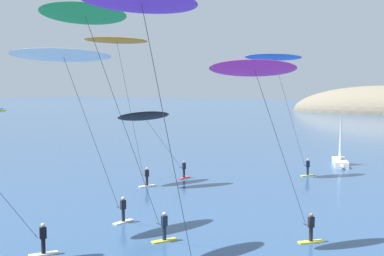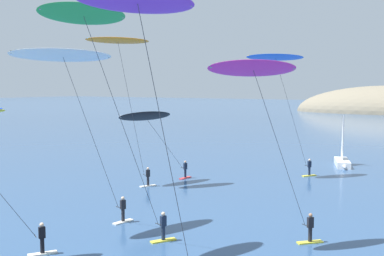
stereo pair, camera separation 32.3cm
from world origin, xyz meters
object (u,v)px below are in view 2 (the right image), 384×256
Objects in this scene: kitesurfer_magenta at (258,83)px; kitesurfer_blue at (278,65)px; kitesurfer_green at (91,35)px; kitesurfer_orange at (120,52)px; kitesurfer_black at (149,121)px; kitesurfer_white at (67,66)px; sailboat_near at (343,161)px; kitesurfer_purple at (144,29)px.

kitesurfer_blue reaches higher than kitesurfer_magenta.
kitesurfer_green is 16.91m from kitesurfer_orange.
kitesurfer_orange is at bearing -102.89° from kitesurfer_black.
kitesurfer_orange is at bearing 116.42° from kitesurfer_white.
kitesurfer_black is at bearing -123.28° from sailboat_near.
kitesurfer_blue reaches higher than kitesurfer_black.
kitesurfer_magenta is 19.54m from kitesurfer_black.
sailboat_near is 0.45× the size of kitesurfer_orange.
kitesurfer_white is (-10.72, -3.22, 1.00)m from kitesurfer_magenta.
sailboat_near is 0.46× the size of kitesurfer_green.
kitesurfer_blue is at bearing 102.34° from kitesurfer_purple.
sailboat_near is at bearing 56.72° from kitesurfer_black.
kitesurfer_blue is 14.92m from kitesurfer_orange.
kitesurfer_green is 0.99× the size of kitesurfer_orange.
kitesurfer_black is at bearing 77.11° from kitesurfer_orange.
kitesurfer_green is (-3.24, -35.61, 10.72)m from sailboat_near.
kitesurfer_orange is (-0.68, -2.97, 5.97)m from kitesurfer_black.
kitesurfer_white is 23.21m from kitesurfer_blue.
sailboat_near is at bearing 93.93° from kitesurfer_purple.
sailboat_near is at bearing 96.26° from kitesurfer_magenta.
kitesurfer_white is 0.86× the size of kitesurfer_green.
kitesurfer_magenta is 8.89m from kitesurfer_green.
kitesurfer_green is at bearing -89.22° from kitesurfer_blue.
kitesurfer_blue is (-6.88, 19.66, 1.87)m from kitesurfer_magenta.
kitesurfer_orange is (-13.09, -21.87, 11.08)m from sailboat_near.
kitesurfer_black is 6.70m from kitesurfer_orange.
kitesurfer_orange reaches higher than kitesurfer_purple.
kitesurfer_purple is (2.68, -39.05, 10.31)m from sailboat_near.
kitesurfer_black is (-4.99, 14.38, -4.25)m from kitesurfer_white.
kitesurfer_white is 11.67m from kitesurfer_purple.
kitesurfer_blue is 29.32m from kitesurfer_purple.
kitesurfer_orange is at bearing -129.66° from kitesurfer_blue.
sailboat_near is at bearing 84.81° from kitesurfer_green.
kitesurfer_green is at bearing -61.23° from kitesurfer_black.
kitesurfer_white is at bearing 150.91° from kitesurfer_green.
kitesurfer_green is at bearing 149.88° from kitesurfer_purple.
kitesurfer_green reaches higher than kitesurfer_magenta.
kitesurfer_magenta is 0.83× the size of kitesurfer_purple.
kitesurfer_orange is at bearing 132.57° from kitesurfer_purple.
kitesurfer_purple is 1.59× the size of kitesurfer_black.
kitesurfer_orange reaches higher than sailboat_near.
kitesurfer_purple is at bearing -29.70° from kitesurfer_white.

